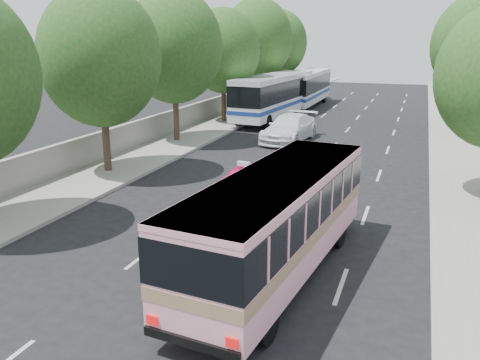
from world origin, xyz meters
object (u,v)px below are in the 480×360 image
at_px(tour_coach_front, 274,93).
at_px(white_pickup, 289,128).
at_px(tour_coach_rear, 307,86).
at_px(pink_bus, 278,214).
at_px(pink_taxi, 244,181).

bearing_deg(tour_coach_front, white_pickup, -62.13).
relative_size(tour_coach_front, tour_coach_rear, 1.10).
height_order(white_pickup, tour_coach_rear, tour_coach_rear).
height_order(pink_bus, tour_coach_rear, tour_coach_rear).
distance_m(tour_coach_front, tour_coach_rear, 8.73).
bearing_deg(pink_bus, pink_taxi, 122.73).
relative_size(pink_taxi, tour_coach_front, 0.33).
xyz_separation_m(pink_bus, pink_taxi, (-3.28, 6.58, -1.18)).
xyz_separation_m(pink_taxi, tour_coach_front, (-4.33, 19.80, 1.47)).
relative_size(pink_bus, tour_coach_rear, 0.87).
height_order(pink_taxi, white_pickup, white_pickup).
relative_size(white_pickup, tour_coach_rear, 0.53).
relative_size(pink_taxi, tour_coach_rear, 0.36).
distance_m(pink_taxi, white_pickup, 12.07).
bearing_deg(pink_taxi, tour_coach_front, 108.97).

